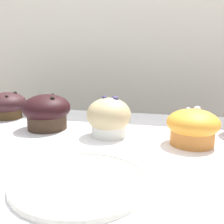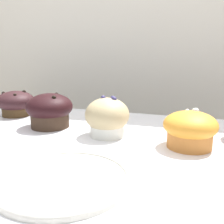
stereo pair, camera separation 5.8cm
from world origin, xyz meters
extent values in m
cube|color=beige|center=(0.00, 0.60, 0.90)|extent=(3.20, 0.10, 1.80)
cylinder|color=#CB7935|center=(0.22, 0.07, 0.95)|extent=(0.08, 0.08, 0.04)
ellipsoid|color=orange|center=(0.22, 0.07, 0.97)|extent=(0.10, 0.10, 0.05)
sphere|color=white|center=(0.23, 0.08, 0.99)|extent=(0.01, 0.01, 0.01)
sphere|color=white|center=(0.22, 0.11, 0.99)|extent=(0.01, 0.01, 0.01)
sphere|color=white|center=(0.23, 0.09, 0.99)|extent=(0.01, 0.01, 0.01)
cylinder|color=silver|center=(0.06, 0.09, 0.95)|extent=(0.07, 0.07, 0.05)
ellipsoid|color=tan|center=(0.06, 0.09, 0.97)|extent=(0.09, 0.09, 0.07)
sphere|color=navy|center=(0.05, 0.09, 1.01)|extent=(0.01, 0.01, 0.01)
sphere|color=navy|center=(0.06, 0.10, 1.01)|extent=(0.01, 0.01, 0.01)
sphere|color=navy|center=(0.07, 0.09, 1.01)|extent=(0.01, 0.01, 0.01)
cylinder|color=#38271B|center=(-0.10, 0.11, 0.95)|extent=(0.09, 0.09, 0.05)
ellipsoid|color=black|center=(-0.10, 0.11, 0.98)|extent=(0.11, 0.11, 0.06)
sphere|color=black|center=(-0.10, 0.15, 1.00)|extent=(0.01, 0.01, 0.01)
sphere|color=black|center=(-0.07, 0.09, 1.00)|extent=(0.01, 0.01, 0.01)
cylinder|color=#46311A|center=(-0.25, 0.18, 0.95)|extent=(0.08, 0.08, 0.04)
ellipsoid|color=black|center=(-0.25, 0.18, 0.97)|extent=(0.10, 0.10, 0.06)
sphere|color=black|center=(-0.23, 0.16, 0.99)|extent=(0.01, 0.01, 0.01)
sphere|color=black|center=(-0.23, 0.20, 0.99)|extent=(0.01, 0.01, 0.01)
cylinder|color=beige|center=(0.07, -0.12, 0.93)|extent=(0.19, 0.19, 0.01)
torus|color=beige|center=(0.07, -0.12, 0.93)|extent=(0.19, 0.19, 0.01)
camera|label=1|loc=(0.18, -0.43, 1.10)|focal=42.00mm
camera|label=2|loc=(0.24, -0.42, 1.10)|focal=42.00mm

